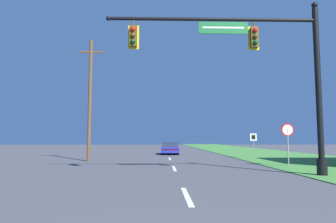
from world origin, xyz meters
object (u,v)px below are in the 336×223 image
Objects in this scene: stop_sign at (288,135)px; utility_pole_near at (90,98)px; car_ahead at (170,148)px; signal_mast at (265,67)px; route_sign_post at (253,140)px.

stop_sign is 0.28× the size of utility_pole_near.
car_ahead is at bearing 113.94° from stop_sign.
stop_sign is at bearing -20.10° from utility_pole_near.
signal_mast is 5.90m from stop_sign.
route_sign_post is (0.16, 7.05, -0.34)m from stop_sign.
car_ahead is 12.42m from utility_pole_near.
signal_mast is at bearing -78.79° from car_ahead.
stop_sign is at bearing 57.37° from signal_mast.
utility_pole_near is (-6.28, -9.91, 4.08)m from car_ahead.
route_sign_post is 13.50m from utility_pole_near.
stop_sign is (6.47, -14.58, 1.26)m from car_ahead.
utility_pole_near reaches higher than car_ahead.
signal_mast is 2.20× the size of car_ahead.
route_sign_post reaches higher than car_ahead.
car_ahead is 10.08m from route_sign_post.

